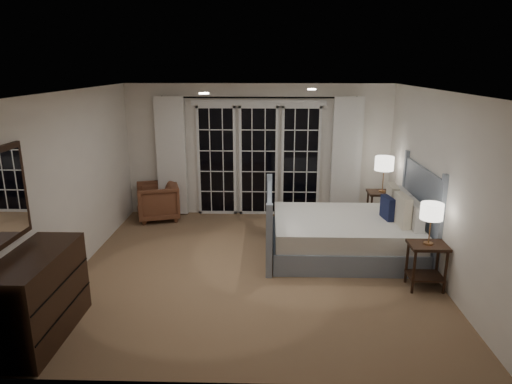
{
  "coord_description": "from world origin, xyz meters",
  "views": [
    {
      "loc": [
        0.2,
        -6.06,
        2.83
      ],
      "look_at": [
        0.02,
        0.29,
        1.05
      ],
      "focal_mm": 32.0,
      "sensor_mm": 36.0,
      "label": 1
    }
  ],
  "objects_px": {
    "lamp_left": "(432,212)",
    "lamp_right": "(384,164)",
    "armchair": "(158,201)",
    "dresser": "(38,296)",
    "nightstand_left": "(427,259)",
    "nightstand_right": "(381,203)",
    "bed": "(347,233)"
  },
  "relations": [
    {
      "from": "lamp_left",
      "to": "lamp_right",
      "type": "bearing_deg",
      "value": 90.61
    },
    {
      "from": "armchair",
      "to": "dresser",
      "type": "distance_m",
      "value": 3.92
    },
    {
      "from": "nightstand_left",
      "to": "lamp_left",
      "type": "relative_size",
      "value": 1.13
    },
    {
      "from": "lamp_left",
      "to": "dresser",
      "type": "distance_m",
      "value": 4.68
    },
    {
      "from": "bed",
      "to": "lamp_left",
      "type": "height_order",
      "value": "bed"
    },
    {
      "from": "bed",
      "to": "nightstand_left",
      "type": "height_order",
      "value": "bed"
    },
    {
      "from": "nightstand_left",
      "to": "lamp_right",
      "type": "distance_m",
      "value": 2.5
    },
    {
      "from": "lamp_right",
      "to": "dresser",
      "type": "xyz_separation_m",
      "value": [
        -4.45,
        -3.62,
        -0.68
      ]
    },
    {
      "from": "nightstand_left",
      "to": "armchair",
      "type": "relative_size",
      "value": 0.81
    },
    {
      "from": "nightstand_right",
      "to": "armchair",
      "type": "height_order",
      "value": "armchair"
    },
    {
      "from": "lamp_right",
      "to": "lamp_left",
      "type": "bearing_deg",
      "value": -89.39
    },
    {
      "from": "bed",
      "to": "lamp_right",
      "type": "distance_m",
      "value": 1.72
    },
    {
      "from": "lamp_left",
      "to": "lamp_right",
      "type": "relative_size",
      "value": 0.86
    },
    {
      "from": "bed",
      "to": "nightstand_left",
      "type": "xyz_separation_m",
      "value": [
        0.83,
        -1.1,
        0.06
      ]
    },
    {
      "from": "nightstand_right",
      "to": "dresser",
      "type": "bearing_deg",
      "value": -140.87
    },
    {
      "from": "bed",
      "to": "nightstand_left",
      "type": "relative_size",
      "value": 3.79
    },
    {
      "from": "armchair",
      "to": "dresser",
      "type": "xyz_separation_m",
      "value": [
        -0.34,
        -3.9,
        0.13
      ]
    },
    {
      "from": "armchair",
      "to": "dresser",
      "type": "height_order",
      "value": "dresser"
    },
    {
      "from": "lamp_left",
      "to": "armchair",
      "type": "bearing_deg",
      "value": 147.23
    },
    {
      "from": "dresser",
      "to": "armchair",
      "type": "bearing_deg",
      "value": 85.05
    },
    {
      "from": "nightstand_right",
      "to": "nightstand_left",
      "type": "bearing_deg",
      "value": -89.39
    },
    {
      "from": "bed",
      "to": "nightstand_right",
      "type": "distance_m",
      "value": 1.52
    },
    {
      "from": "bed",
      "to": "nightstand_right",
      "type": "relative_size",
      "value": 3.62
    },
    {
      "from": "nightstand_left",
      "to": "lamp_right",
      "type": "relative_size",
      "value": 0.97
    },
    {
      "from": "lamp_right",
      "to": "armchair",
      "type": "xyz_separation_m",
      "value": [
        -4.11,
        0.28,
        -0.81
      ]
    },
    {
      "from": "bed",
      "to": "lamp_right",
      "type": "bearing_deg",
      "value": 57.79
    },
    {
      "from": "armchair",
      "to": "lamp_left",
      "type": "bearing_deg",
      "value": 40.88
    },
    {
      "from": "nightstand_right",
      "to": "bed",
      "type": "bearing_deg",
      "value": -122.21
    },
    {
      "from": "nightstand_left",
      "to": "dresser",
      "type": "height_order",
      "value": "dresser"
    },
    {
      "from": "nightstand_right",
      "to": "dresser",
      "type": "relative_size",
      "value": 0.49
    },
    {
      "from": "bed",
      "to": "dresser",
      "type": "relative_size",
      "value": 1.75
    },
    {
      "from": "nightstand_right",
      "to": "lamp_left",
      "type": "relative_size",
      "value": 1.19
    }
  ]
}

